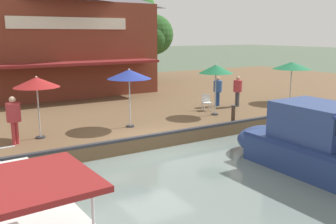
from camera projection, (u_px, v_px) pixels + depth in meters
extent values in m
plane|color=#4C5B47|center=(155.00, 151.00, 14.95)|extent=(220.00, 220.00, 0.00)
cube|color=brown|center=(70.00, 102.00, 24.07)|extent=(22.00, 56.00, 0.60)
cube|color=#2D2D33|center=(153.00, 135.00, 14.90)|extent=(0.20, 50.40, 0.10)
cube|color=brown|center=(56.00, 49.00, 25.60)|extent=(7.00, 12.05, 5.98)
cube|color=maroon|center=(77.00, 63.00, 22.07)|extent=(1.80, 10.24, 0.16)
cube|color=silver|center=(70.00, 23.00, 22.31)|extent=(0.08, 7.23, 0.70)
cylinder|color=#B7B7B7|center=(39.00, 110.00, 14.47)|extent=(0.06, 0.06, 2.27)
cylinder|color=#2D2D33|center=(41.00, 137.00, 14.69)|extent=(0.36, 0.36, 0.06)
cone|color=maroon|center=(37.00, 82.00, 14.24)|extent=(1.74, 1.74, 0.39)
cone|color=white|center=(37.00, 82.00, 14.24)|extent=(1.08, 1.08, 0.31)
sphere|color=white|center=(36.00, 77.00, 14.20)|extent=(0.08, 0.08, 0.08)
cylinder|color=#B7B7B7|center=(130.00, 100.00, 16.23)|extent=(0.06, 0.06, 2.38)
cylinder|color=#2D2D33|center=(130.00, 126.00, 16.47)|extent=(0.36, 0.36, 0.06)
cone|color=navy|center=(129.00, 74.00, 16.00)|extent=(1.90, 1.90, 0.39)
cone|color=white|center=(129.00, 74.00, 15.99)|extent=(1.18, 1.18, 0.32)
sphere|color=white|center=(129.00, 70.00, 15.96)|extent=(0.08, 0.08, 0.08)
cylinder|color=#B7B7B7|center=(215.00, 91.00, 18.68)|extent=(0.06, 0.06, 2.38)
cylinder|color=#2D2D33|center=(215.00, 114.00, 18.92)|extent=(0.36, 0.36, 0.06)
cone|color=#19663D|center=(216.00, 69.00, 18.45)|extent=(1.72, 1.72, 0.43)
cone|color=silver|center=(216.00, 69.00, 18.45)|extent=(1.07, 1.07, 0.34)
sphere|color=silver|center=(216.00, 65.00, 18.41)|extent=(0.08, 0.08, 0.08)
cylinder|color=#B7B7B7|center=(291.00, 83.00, 22.25)|extent=(0.06, 0.06, 2.25)
cylinder|color=#2D2D33|center=(290.00, 101.00, 22.47)|extent=(0.36, 0.36, 0.06)
cone|color=#19663D|center=(292.00, 65.00, 22.03)|extent=(2.25, 2.25, 0.42)
cone|color=silver|center=(292.00, 65.00, 22.03)|extent=(1.40, 1.40, 0.34)
sphere|color=silver|center=(292.00, 62.00, 21.99)|extent=(0.08, 0.08, 0.08)
cube|color=white|center=(212.00, 107.00, 19.77)|extent=(0.05, 0.05, 0.42)
cube|color=white|center=(204.00, 107.00, 19.68)|extent=(0.05, 0.05, 0.42)
cube|color=white|center=(209.00, 106.00, 20.15)|extent=(0.05, 0.05, 0.42)
cube|color=white|center=(202.00, 106.00, 20.06)|extent=(0.05, 0.05, 0.42)
cube|color=white|center=(207.00, 103.00, 19.87)|extent=(0.56, 0.56, 0.05)
cube|color=white|center=(206.00, 98.00, 20.02)|extent=(0.18, 0.43, 0.40)
cylinder|color=#B23338|center=(13.00, 134.00, 13.68)|extent=(0.13, 0.13, 0.87)
cylinder|color=#B23338|center=(17.00, 132.00, 13.84)|extent=(0.13, 0.13, 0.87)
cylinder|color=#B23338|center=(13.00, 112.00, 13.60)|extent=(0.51, 0.51, 0.69)
sphere|color=#DBB28E|center=(12.00, 100.00, 13.51)|extent=(0.24, 0.24, 0.24)
cylinder|color=#2D5193|center=(218.00, 99.00, 21.15)|extent=(0.13, 0.13, 0.81)
cylinder|color=#2D5193|center=(216.00, 99.00, 21.06)|extent=(0.13, 0.13, 0.81)
cylinder|color=#2D5193|center=(218.00, 86.00, 20.96)|extent=(0.47, 0.47, 0.64)
sphere|color=tan|center=(218.00, 79.00, 20.87)|extent=(0.22, 0.22, 0.22)
cylinder|color=#4C4C56|center=(238.00, 99.00, 20.99)|extent=(0.13, 0.13, 0.83)
cylinder|color=#4C4C56|center=(236.00, 99.00, 21.14)|extent=(0.13, 0.13, 0.83)
cylinder|color=#B23338|center=(238.00, 86.00, 20.91)|extent=(0.48, 0.48, 0.65)
sphere|color=tan|center=(238.00, 78.00, 20.82)|extent=(0.22, 0.22, 0.22)
cube|color=maroon|center=(8.00, 217.00, 7.27)|extent=(6.77, 2.90, 0.10)
cube|color=maroon|center=(24.00, 183.00, 5.79)|extent=(2.13, 2.21, 0.10)
cylinder|color=silver|center=(93.00, 217.00, 5.91)|extent=(0.05, 0.05, 1.15)
ellipsoid|color=navy|center=(268.00, 140.00, 14.46)|extent=(2.31, 2.42, 1.03)
cube|color=navy|center=(317.00, 122.00, 12.50)|extent=(2.59, 2.05, 1.24)
cylinder|color=#473323|center=(233.00, 114.00, 17.29)|extent=(0.18, 0.18, 0.75)
cylinder|color=#2D2D33|center=(234.00, 106.00, 17.21)|extent=(0.22, 0.22, 0.04)
cylinder|color=brown|center=(154.00, 65.00, 32.43)|extent=(0.48, 0.48, 2.66)
sphere|color=#285623|center=(153.00, 35.00, 31.89)|extent=(3.43, 3.43, 3.43)
sphere|color=#285623|center=(152.00, 39.00, 31.13)|extent=(2.40, 2.40, 2.40)
cylinder|color=brown|center=(130.00, 58.00, 33.83)|extent=(0.38, 0.38, 3.79)
sphere|color=#2D6028|center=(129.00, 15.00, 33.06)|extent=(4.98, 4.98, 4.98)
sphere|color=#2D6028|center=(126.00, 20.00, 31.94)|extent=(3.48, 3.48, 3.48)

